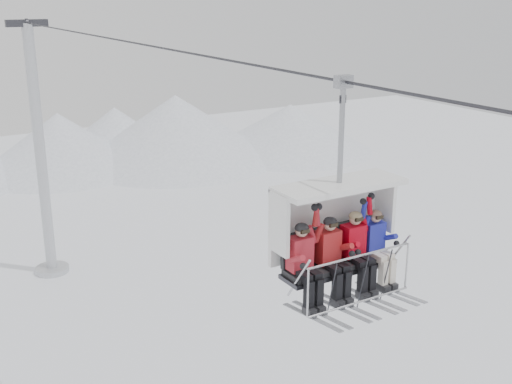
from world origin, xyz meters
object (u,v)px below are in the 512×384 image
chairlift_carrier (333,223)px  skier_center_right (357,248)px  skier_far_left (304,262)px  skier_far_right (377,245)px  lift_tower_right (42,171)px  skier_center_left (332,255)px

chairlift_carrier → skier_center_right: size_ratio=2.36×
skier_far_left → skier_far_right: 1.69m
lift_tower_right → chairlift_carrier: (0.00, -24.80, 4.91)m
lift_tower_right → skier_far_right: 25.51m
lift_tower_right → skier_far_right: lift_tower_right is taller
skier_far_left → skier_center_right: (1.20, 0.00, 0.00)m
skier_far_left → skier_center_left: same height
skier_far_left → skier_center_right: size_ratio=1.00×
lift_tower_right → skier_far_right: bearing=-88.1°
chairlift_carrier → skier_far_left: bearing=-160.7°
skier_center_left → skier_center_right: bearing=0.0°
chairlift_carrier → skier_center_left: (-0.25, -0.30, -0.47)m
skier_center_right → chairlift_carrier: bearing=137.3°
chairlift_carrier → skier_center_right: bearing=-42.7°
lift_tower_right → chairlift_carrier: 25.28m
skier_far_right → skier_far_left: bearing=179.8°
lift_tower_right → skier_far_right: (0.82, -25.11, 4.42)m
skier_center_right → skier_far_right: (0.49, -0.01, -0.03)m
skier_far_right → lift_tower_right: bearing=91.9°
chairlift_carrier → skier_center_right: chairlift_carrier is taller
lift_tower_right → skier_center_left: size_ratio=7.99×
skier_far_left → skier_far_right: bearing=-0.2°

